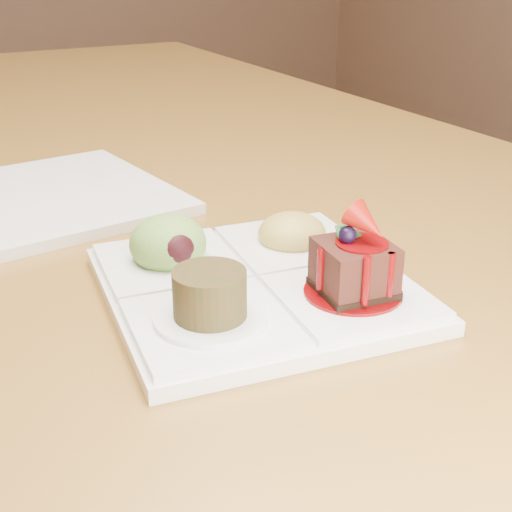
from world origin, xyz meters
name	(u,v)px	position (x,y,z in m)	size (l,w,h in m)	color
ground	(132,508)	(0.00, 0.00, 0.00)	(6.00, 6.00, 0.00)	brown
dining_table	(101,172)	(0.00, 0.00, 0.68)	(1.00, 1.80, 0.75)	olive
sampler_plate	(253,273)	(-0.05, -0.60, 0.77)	(0.26, 0.26, 0.09)	white
second_plate	(43,199)	(-0.15, -0.30, 0.76)	(0.26, 0.26, 0.01)	white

